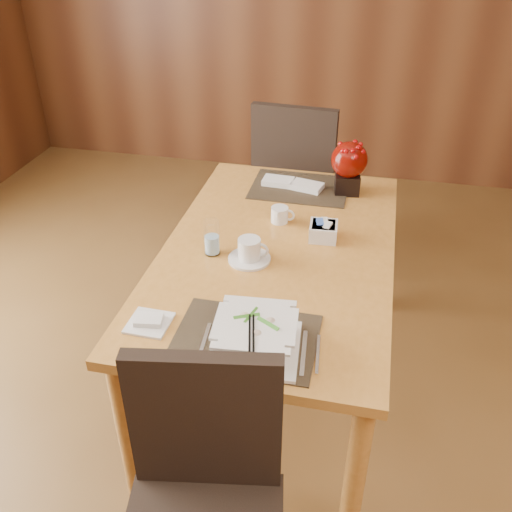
% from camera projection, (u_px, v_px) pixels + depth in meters
% --- Properties ---
extents(ground, '(6.00, 6.00, 0.00)m').
position_uv_depth(ground, '(245.00, 497.00, 2.17)').
color(ground, brown).
rests_on(ground, ground).
extents(dining_table, '(0.90, 1.50, 0.75)m').
position_uv_depth(dining_table, '(277.00, 269.00, 2.30)').
color(dining_table, '#C68437').
rests_on(dining_table, ground).
extents(placemat_near, '(0.45, 0.33, 0.01)m').
position_uv_depth(placemat_near, '(246.00, 339.00, 1.80)').
color(placemat_near, black).
rests_on(placemat_near, dining_table).
extents(placemat_far, '(0.45, 0.33, 0.01)m').
position_uv_depth(placemat_far, '(300.00, 188.00, 2.70)').
color(placemat_far, black).
rests_on(placemat_far, dining_table).
extents(soup_setting, '(0.29, 0.29, 0.11)m').
position_uv_depth(soup_setting, '(255.00, 337.00, 1.73)').
color(soup_setting, silver).
rests_on(soup_setting, dining_table).
extents(coffee_cup, '(0.16, 0.16, 0.09)m').
position_uv_depth(coffee_cup, '(249.00, 251.00, 2.16)').
color(coffee_cup, silver).
rests_on(coffee_cup, dining_table).
extents(water_glass, '(0.07, 0.07, 0.14)m').
position_uv_depth(water_glass, '(212.00, 237.00, 2.18)').
color(water_glass, silver).
rests_on(water_glass, dining_table).
extents(creamer_jug, '(0.10, 0.10, 0.07)m').
position_uv_depth(creamer_jug, '(280.00, 215.00, 2.41)').
color(creamer_jug, silver).
rests_on(creamer_jug, dining_table).
extents(sugar_caddy, '(0.12, 0.12, 0.07)m').
position_uv_depth(sugar_caddy, '(323.00, 231.00, 2.30)').
color(sugar_caddy, silver).
rests_on(sugar_caddy, dining_table).
extents(berry_decor, '(0.17, 0.17, 0.25)m').
position_uv_depth(berry_decor, '(349.00, 164.00, 2.59)').
color(berry_decor, black).
rests_on(berry_decor, dining_table).
extents(napkins_far, '(0.30, 0.15, 0.03)m').
position_uv_depth(napkins_far, '(294.00, 184.00, 2.69)').
color(napkins_far, white).
rests_on(napkins_far, dining_table).
extents(bread_plate, '(0.14, 0.14, 0.01)m').
position_uv_depth(bread_plate, '(149.00, 323.00, 1.86)').
color(bread_plate, silver).
rests_on(bread_plate, dining_table).
extents(near_chair, '(0.51, 0.52, 0.96)m').
position_uv_depth(near_chair, '(203.00, 498.00, 1.57)').
color(near_chair, black).
rests_on(near_chair, ground).
extents(far_chair, '(0.50, 0.51, 1.02)m').
position_uv_depth(far_chair, '(297.00, 176.00, 3.22)').
color(far_chair, black).
rests_on(far_chair, ground).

